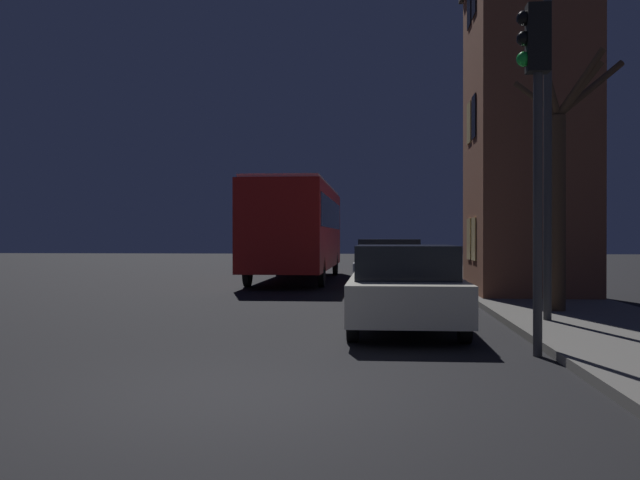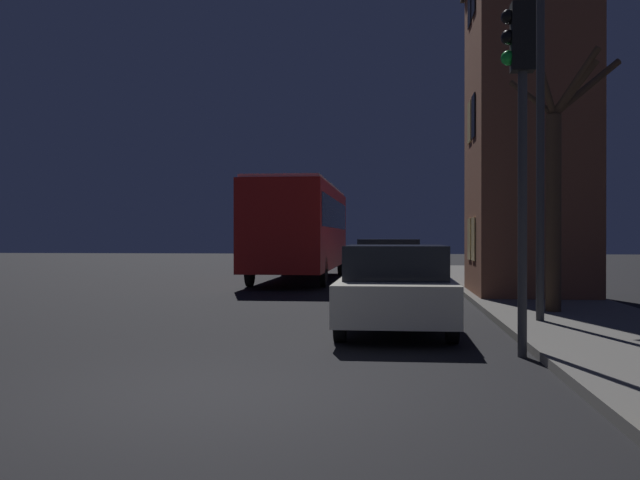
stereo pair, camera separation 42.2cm
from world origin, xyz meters
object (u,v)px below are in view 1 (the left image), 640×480
traffic_light (536,105)px  car_near_lane (405,286)px  car_mid_lane (389,266)px  streetlamp (520,24)px  bare_tree (562,182)px  bus (297,224)px

traffic_light → car_near_lane: bearing=122.4°
car_mid_lane → traffic_light: bearing=-79.9°
streetlamp → traffic_light: streetlamp is taller
traffic_light → bare_tree: (1.52, 4.71, -0.65)m
traffic_light → bare_tree: bearing=72.2°
bus → car_mid_lane: size_ratio=2.72×
car_mid_lane → streetlamp: bearing=-72.2°
car_near_lane → car_mid_lane: 7.46m
car_near_lane → bare_tree: bearing=34.5°
traffic_light → car_mid_lane: traffic_light is taller
bus → car_near_lane: bus is taller
traffic_light → car_near_lane: traffic_light is taller
streetlamp → car_mid_lane: bearing=107.8°
streetlamp → traffic_light: size_ratio=1.50×
streetlamp → bus: (-5.43, 13.01, -3.26)m
bus → car_near_lane: bearing=-76.0°
bus → car_mid_lane: (3.23, -6.13, -1.28)m
bus → car_near_lane: (3.40, -13.59, -1.31)m
car_near_lane → car_mid_lane: bearing=91.3°
bare_tree → bus: 13.18m
streetlamp → bare_tree: (1.10, 1.57, -2.65)m
traffic_light → bus: (-5.02, 16.14, -1.26)m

